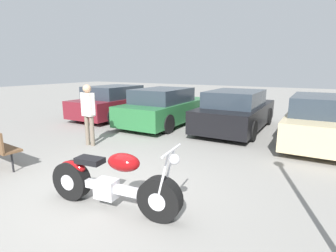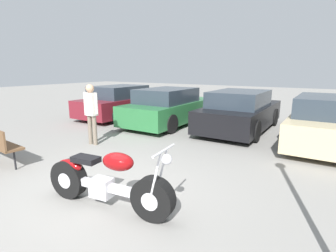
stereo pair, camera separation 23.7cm
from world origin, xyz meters
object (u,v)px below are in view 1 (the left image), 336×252
at_px(motorcycle, 111,183).
at_px(parked_car_champagne, 323,121).
at_px(parked_car_black, 236,111).
at_px(person_standing, 88,110).
at_px(parked_car_maroon, 117,102).
at_px(parked_car_green, 165,107).

xyz_separation_m(motorcycle, parked_car_champagne, (2.80, 5.89, 0.24)).
height_order(parked_car_black, person_standing, person_standing).
height_order(parked_car_maroon, parked_car_champagne, same).
height_order(motorcycle, person_standing, person_standing).
xyz_separation_m(parked_car_black, parked_car_champagne, (2.67, -0.48, 0.00)).
distance_m(parked_car_maroon, parked_car_champagne, 8.02).
height_order(motorcycle, parked_car_green, parked_car_green).
height_order(parked_car_maroon, parked_car_black, same).
distance_m(parked_car_green, person_standing, 3.65).
relative_size(motorcycle, parked_car_black, 0.51).
relative_size(motorcycle, parked_car_champagne, 0.51).
xyz_separation_m(parked_car_champagne, person_standing, (-5.69, -3.58, 0.36)).
bearing_deg(parked_car_black, motorcycle, -91.18).
xyz_separation_m(motorcycle, parked_car_maroon, (-5.21, 6.17, 0.24)).
bearing_deg(parked_car_green, parked_car_maroon, 174.81).
bearing_deg(parked_car_maroon, parked_car_green, -5.19).
bearing_deg(parked_car_champagne, parked_car_green, 179.59).
relative_size(parked_car_maroon, parked_car_champagne, 1.00).
bearing_deg(parked_car_green, parked_car_black, 9.30).
height_order(parked_car_champagne, person_standing, person_standing).
distance_m(parked_car_green, parked_car_black, 2.71).
bearing_deg(parked_car_black, parked_car_maroon, -177.91).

